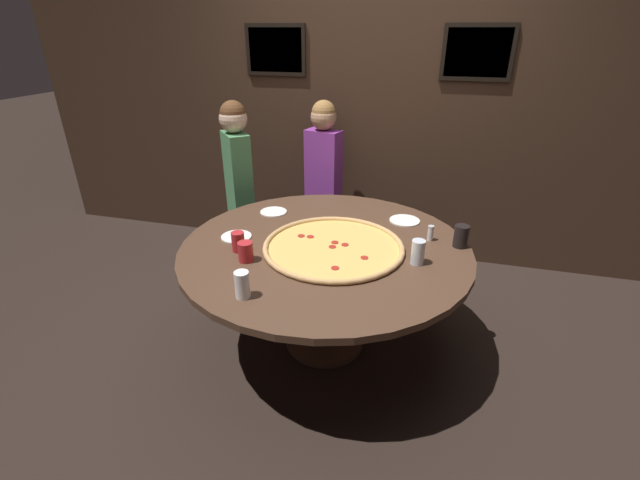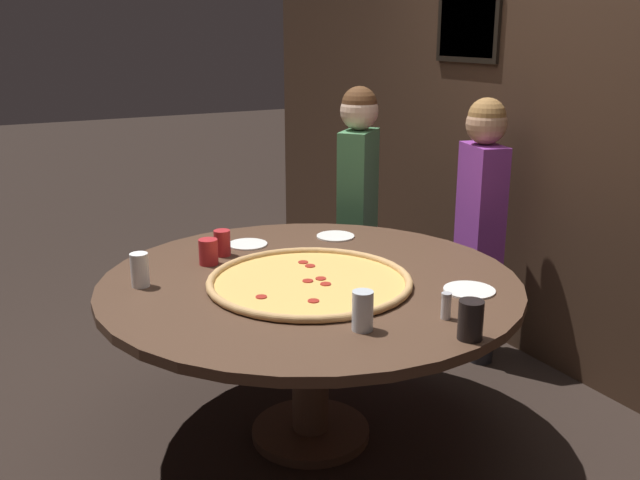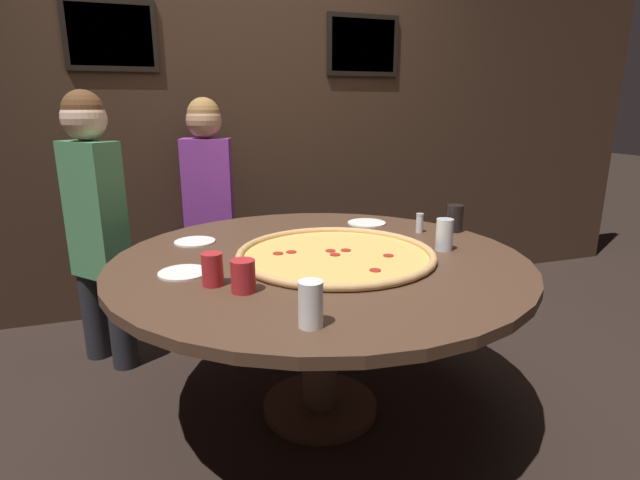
# 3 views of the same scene
# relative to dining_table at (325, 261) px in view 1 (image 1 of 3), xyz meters

# --- Properties ---
(ground_plane) EXTENTS (24.00, 24.00, 0.00)m
(ground_plane) POSITION_rel_dining_table_xyz_m (0.00, 0.00, -0.63)
(ground_plane) COLOR black
(back_wall) EXTENTS (6.40, 0.08, 2.60)m
(back_wall) POSITION_rel_dining_table_xyz_m (0.00, 1.47, 0.68)
(back_wall) COLOR #3D281C
(back_wall) RESTS_ON ground_plane
(dining_table) EXTENTS (1.74, 1.74, 0.74)m
(dining_table) POSITION_rel_dining_table_xyz_m (0.00, 0.00, 0.00)
(dining_table) COLOR #4C3323
(dining_table) RESTS_ON ground_plane
(giant_pizza) EXTENTS (0.84, 0.84, 0.03)m
(giant_pizza) POSITION_rel_dining_table_xyz_m (0.06, -0.03, 0.13)
(giant_pizza) COLOR #EAB75B
(giant_pizza) RESTS_ON dining_table
(drink_cup_far_left) EXTENTS (0.08, 0.08, 0.11)m
(drink_cup_far_left) POSITION_rel_dining_table_xyz_m (-0.38, -0.30, 0.17)
(drink_cup_far_left) COLOR #B22328
(drink_cup_far_left) RESTS_ON dining_table
(drink_cup_by_shaker) EXTENTS (0.07, 0.07, 0.14)m
(drink_cup_by_shaker) POSITION_rel_dining_table_xyz_m (0.55, -0.09, 0.18)
(drink_cup_by_shaker) COLOR silver
(drink_cup_by_shaker) RESTS_ON dining_table
(drink_cup_beside_pizza) EXTENTS (0.07, 0.07, 0.14)m
(drink_cup_beside_pizza) POSITION_rel_dining_table_xyz_m (-0.25, -0.64, 0.18)
(drink_cup_beside_pizza) COLOR white
(drink_cup_beside_pizza) RESTS_ON dining_table
(drink_cup_front_edge) EXTENTS (0.08, 0.08, 0.12)m
(drink_cup_front_edge) POSITION_rel_dining_table_xyz_m (-0.47, -0.20, 0.17)
(drink_cup_front_edge) COLOR #B22328
(drink_cup_front_edge) RESTS_ON dining_table
(drink_cup_near_left) EXTENTS (0.09, 0.09, 0.14)m
(drink_cup_near_left) POSITION_rel_dining_table_xyz_m (0.78, 0.19, 0.18)
(drink_cup_near_left) COLOR black
(drink_cup_near_left) RESTS_ON dining_table
(white_plate_right_side) EXTENTS (0.19, 0.19, 0.01)m
(white_plate_right_side) POSITION_rel_dining_table_xyz_m (-0.56, -0.04, 0.12)
(white_plate_right_side) COLOR white
(white_plate_right_side) RESTS_ON dining_table
(white_plate_near_front) EXTENTS (0.20, 0.20, 0.01)m
(white_plate_near_front) POSITION_rel_dining_table_xyz_m (0.43, 0.49, 0.12)
(white_plate_near_front) COLOR white
(white_plate_near_front) RESTS_ON dining_table
(white_plate_left_side) EXTENTS (0.19, 0.19, 0.01)m
(white_plate_left_side) POSITION_rel_dining_table_xyz_m (-0.48, 0.40, 0.12)
(white_plate_left_side) COLOR white
(white_plate_left_side) RESTS_ON dining_table
(condiment_shaker) EXTENTS (0.04, 0.04, 0.10)m
(condiment_shaker) POSITION_rel_dining_table_xyz_m (0.61, 0.23, 0.16)
(condiment_shaker) COLOR silver
(condiment_shaker) RESTS_ON dining_table
(diner_centre_back) EXTENTS (0.37, 0.23, 1.40)m
(diner_centre_back) POSITION_rel_dining_table_xyz_m (-0.32, 1.19, 0.17)
(diner_centre_back) COLOR #232328
(diner_centre_back) RESTS_ON ground_plane
(diner_far_left) EXTENTS (0.33, 0.36, 1.43)m
(diner_far_left) POSITION_rel_dining_table_xyz_m (-0.93, 0.81, 0.19)
(diner_far_left) COLOR #232328
(diner_far_left) RESTS_ON ground_plane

